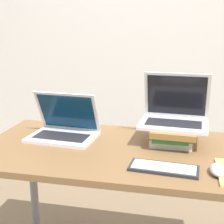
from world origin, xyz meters
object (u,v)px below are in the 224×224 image
(book_stack, at_px, (172,134))
(laptop_on_books, at_px, (175,114))
(laptop_left, at_px, (64,128))
(wireless_keyboard, at_px, (164,168))
(mouse, at_px, (217,170))

(book_stack, distance_m, laptop_on_books, 0.10)
(laptop_left, height_order, wireless_keyboard, laptop_left)
(laptop_left, bearing_deg, mouse, -20.85)
(book_stack, height_order, wireless_keyboard, book_stack)
(laptop_left, height_order, book_stack, laptop_left)
(mouse, bearing_deg, wireless_keyboard, -178.09)
(wireless_keyboard, bearing_deg, mouse, 1.91)
(laptop_on_books, xyz_separation_m, mouse, (0.18, -0.34, -0.13))
(laptop_on_books, relative_size, wireless_keyboard, 1.19)
(laptop_left, relative_size, book_stack, 1.22)
(laptop_on_books, bearing_deg, wireless_keyboard, -94.91)
(book_stack, height_order, mouse, book_stack)
(book_stack, bearing_deg, laptop_on_books, 81.11)
(laptop_left, distance_m, book_stack, 0.57)
(laptop_left, relative_size, laptop_on_books, 1.04)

